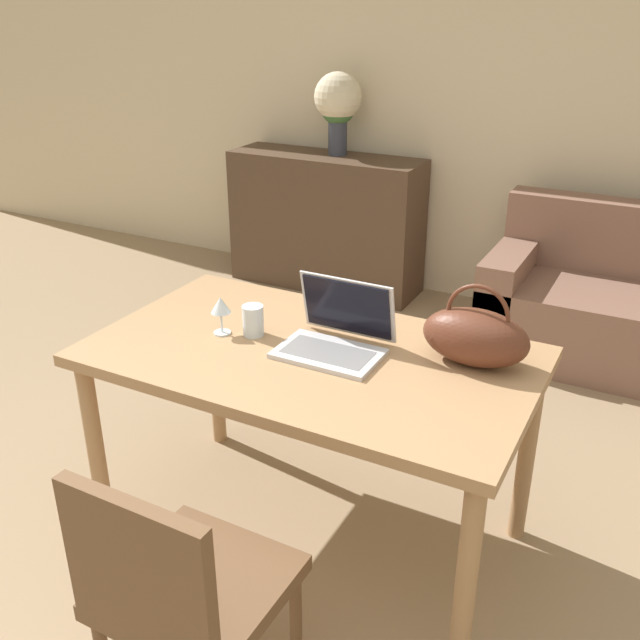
# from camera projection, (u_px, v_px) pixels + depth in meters

# --- Properties ---
(wall_back) EXTENTS (10.00, 0.06, 2.70)m
(wall_back) POSITION_uv_depth(u_px,v_px,m) (519.00, 87.00, 4.16)
(wall_back) COLOR beige
(wall_back) RESTS_ON ground_plane
(dining_table) EXTENTS (1.46, 0.84, 0.77)m
(dining_table) POSITION_uv_depth(u_px,v_px,m) (311.00, 375.00, 2.38)
(dining_table) COLOR #A87F56
(dining_table) RESTS_ON ground_plane
(chair) EXTENTS (0.44, 0.44, 0.84)m
(chair) POSITION_uv_depth(u_px,v_px,m) (179.00, 589.00, 1.79)
(chair) COLOR brown
(chair) RESTS_ON ground_plane
(sideboard) EXTENTS (1.30, 0.40, 0.90)m
(sideboard) POSITION_uv_depth(u_px,v_px,m) (326.00, 222.00, 4.79)
(sideboard) COLOR #4C3828
(sideboard) RESTS_ON ground_plane
(laptop) EXTENTS (0.34, 0.28, 0.23)m
(laptop) POSITION_uv_depth(u_px,v_px,m) (337.00, 331.00, 2.34)
(laptop) COLOR silver
(laptop) RESTS_ON dining_table
(drinking_glass) EXTENTS (0.07, 0.07, 0.11)m
(drinking_glass) POSITION_uv_depth(u_px,v_px,m) (253.00, 321.00, 2.44)
(drinking_glass) COLOR silver
(drinking_glass) RESTS_ON dining_table
(wine_glass) EXTENTS (0.07, 0.07, 0.14)m
(wine_glass) POSITION_uv_depth(u_px,v_px,m) (221.00, 307.00, 2.43)
(wine_glass) COLOR silver
(wine_glass) RESTS_ON dining_table
(handbag) EXTENTS (0.34, 0.18, 0.27)m
(handbag) POSITION_uv_depth(u_px,v_px,m) (475.00, 336.00, 2.23)
(handbag) COLOR #592D1E
(handbag) RESTS_ON dining_table
(flower_vase) EXTENTS (0.30, 0.30, 0.52)m
(flower_vase) POSITION_uv_depth(u_px,v_px,m) (338.00, 103.00, 4.49)
(flower_vase) COLOR #333847
(flower_vase) RESTS_ON sideboard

